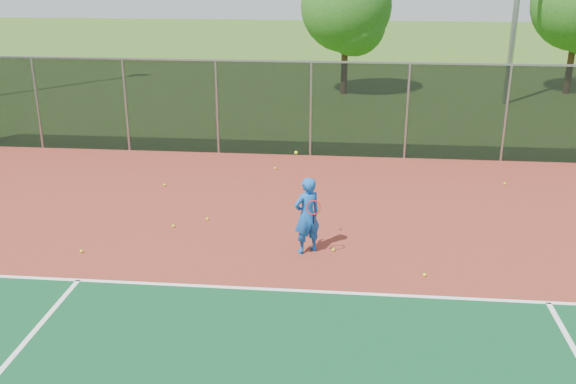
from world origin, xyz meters
name	(u,v)px	position (x,y,z in m)	size (l,w,h in m)	color
court_apron	(445,327)	(0.00, 2.00, 0.01)	(30.00, 20.00, 0.02)	maroon
fence_back	(407,110)	(0.00, 12.00, 1.56)	(30.00, 0.06, 3.03)	black
tennis_player	(307,215)	(-2.60, 4.77, 0.87)	(0.74, 0.76, 2.24)	#1352B5
practice_ball_0	(82,251)	(-7.44, 4.24, 0.06)	(0.07, 0.07, 0.07)	yellow
practice_ball_1	(333,250)	(-2.03, 4.85, 0.06)	(0.07, 0.07, 0.07)	yellow
practice_ball_2	(173,226)	(-5.83, 5.78, 0.06)	(0.07, 0.07, 0.07)	yellow
practice_ball_3	(275,168)	(-3.95, 10.42, 0.06)	(0.07, 0.07, 0.07)	yellow
practice_ball_4	(425,275)	(-0.17, 3.85, 0.06)	(0.07, 0.07, 0.07)	yellow
practice_ball_5	(505,183)	(2.63, 9.68, 0.06)	(0.07, 0.07, 0.07)	yellow
practice_ball_6	(207,219)	(-5.13, 6.30, 0.06)	(0.07, 0.07, 0.07)	yellow
practice_ball_7	(165,185)	(-6.86, 8.62, 0.06)	(0.07, 0.07, 0.07)	yellow
tree_back_left	(348,11)	(-2.00, 22.13, 3.78)	(4.10, 4.10, 6.02)	#331F12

